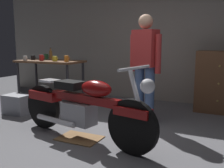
# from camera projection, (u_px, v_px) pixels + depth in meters

# --- Properties ---
(ground_plane) EXTENTS (12.00, 12.00, 0.00)m
(ground_plane) POSITION_uv_depth(u_px,v_px,m) (92.00, 144.00, 3.27)
(ground_plane) COLOR slate
(back_wall) EXTENTS (8.00, 0.12, 3.10)m
(back_wall) POSITION_uv_depth(u_px,v_px,m) (158.00, 28.00, 5.52)
(back_wall) COLOR gray
(back_wall) RESTS_ON ground_plane
(workbench) EXTENTS (1.30, 0.64, 0.90)m
(workbench) POSITION_uv_depth(u_px,v_px,m) (50.00, 66.00, 5.12)
(workbench) COLOR brown
(workbench) RESTS_ON ground_plane
(motorcycle) EXTENTS (2.16, 0.74, 1.00)m
(motorcycle) POSITION_uv_depth(u_px,v_px,m) (82.00, 106.00, 3.34)
(motorcycle) COLOR black
(motorcycle) RESTS_ON ground_plane
(person_standing) EXTENTS (0.55, 0.33, 1.67)m
(person_standing) POSITION_uv_depth(u_px,v_px,m) (145.00, 64.00, 4.05)
(person_standing) COLOR #486498
(person_standing) RESTS_ON ground_plane
(wooden_dresser) EXTENTS (0.80, 0.47, 1.10)m
(wooden_dresser) POSITION_uv_depth(u_px,v_px,m) (219.00, 82.00, 4.67)
(wooden_dresser) COLOR brown
(wooden_dresser) RESTS_ON ground_plane
(drip_tray) EXTENTS (0.56, 0.40, 0.01)m
(drip_tray) POSITION_uv_depth(u_px,v_px,m) (80.00, 138.00, 3.44)
(drip_tray) COLOR olive
(drip_tray) RESTS_ON ground_plane
(storage_bin) EXTENTS (0.44, 0.32, 0.34)m
(storage_bin) POSITION_uv_depth(u_px,v_px,m) (17.00, 104.00, 4.62)
(storage_bin) COLOR gray
(storage_bin) RESTS_ON ground_plane
(mug_white_ceramic) EXTENTS (0.10, 0.07, 0.09)m
(mug_white_ceramic) POSITION_uv_depth(u_px,v_px,m) (25.00, 58.00, 5.10)
(mug_white_ceramic) COLOR white
(mug_white_ceramic) RESTS_ON workbench
(mug_orange_travel) EXTENTS (0.11, 0.08, 0.11)m
(mug_orange_travel) POSITION_uv_depth(u_px,v_px,m) (66.00, 59.00, 4.74)
(mug_orange_travel) COLOR orange
(mug_orange_travel) RESTS_ON workbench
(mug_red_diner) EXTENTS (0.12, 0.08, 0.11)m
(mug_red_diner) POSITION_uv_depth(u_px,v_px,m) (41.00, 58.00, 5.01)
(mug_red_diner) COLOR red
(mug_red_diner) RESTS_ON workbench
(mug_black_matte) EXTENTS (0.11, 0.08, 0.09)m
(mug_black_matte) POSITION_uv_depth(u_px,v_px,m) (33.00, 58.00, 5.26)
(mug_black_matte) COLOR black
(mug_black_matte) RESTS_ON workbench
(mug_green_speckled) EXTENTS (0.12, 0.08, 0.11)m
(mug_green_speckled) POSITION_uv_depth(u_px,v_px,m) (46.00, 56.00, 5.40)
(mug_green_speckled) COLOR #3D7F4C
(mug_green_speckled) RESTS_ON workbench
(mug_yellow_tall) EXTENTS (0.12, 0.09, 0.09)m
(mug_yellow_tall) POSITION_uv_depth(u_px,v_px,m) (55.00, 59.00, 4.87)
(mug_yellow_tall) COLOR yellow
(mug_yellow_tall) RESTS_ON workbench
(bottle) EXTENTS (0.06, 0.06, 0.24)m
(bottle) POSITION_uv_depth(u_px,v_px,m) (51.00, 55.00, 5.26)
(bottle) COLOR olive
(bottle) RESTS_ON workbench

